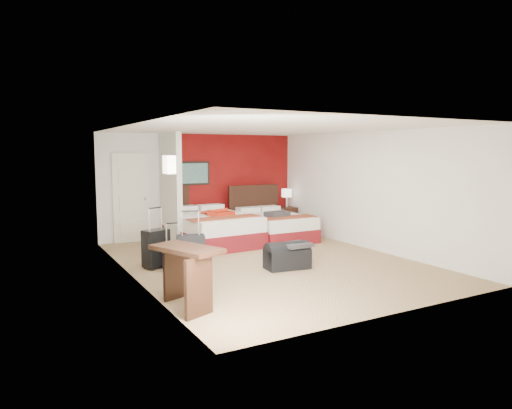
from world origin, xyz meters
TOP-DOWN VIEW (x-y plane):
  - ground at (0.00, 0.00)m, footprint 6.50×6.50m
  - room_walls at (-1.40, 1.42)m, footprint 5.02×6.52m
  - red_accent_panel at (0.75, 3.23)m, footprint 3.50×0.04m
  - partition_wall at (-1.00, 2.61)m, footprint 0.12×1.20m
  - entry_door at (-1.75, 3.20)m, footprint 0.82×0.06m
  - bed_left at (-0.23, 2.09)m, footprint 1.69×2.32m
  - bed_right at (1.31, 1.94)m, footprint 1.35×1.93m
  - red_suitcase_open at (-0.13, 1.99)m, footprint 0.70×0.83m
  - jacket_bundle at (1.21, 1.64)m, footprint 0.53×0.44m
  - nightstand at (2.24, 2.84)m, footprint 0.48×0.48m
  - table_lamp at (2.24, 2.84)m, footprint 0.27×0.27m
  - suitcase_black at (-1.98, 0.55)m, footprint 0.51×0.42m
  - suitcase_charcoal at (-1.65, -0.32)m, footprint 0.52×0.40m
  - suitcase_navy at (-1.78, 0.23)m, footprint 0.34×0.22m
  - duffel_bag at (0.05, -0.61)m, footprint 0.82×0.50m
  - jacket_draped at (0.20, -0.66)m, footprint 0.52×0.45m
  - desk at (-2.24, -1.72)m, footprint 0.83×1.10m

SIDE VIEW (x-z plane):
  - ground at x=0.00m, z-range 0.00..0.00m
  - duffel_bag at x=0.05m, z-range 0.00..0.39m
  - suitcase_navy at x=-1.78m, z-range 0.00..0.46m
  - bed_right at x=1.31m, z-range 0.00..0.58m
  - nightstand at x=2.24m, z-range 0.00..0.62m
  - suitcase_black at x=-1.98m, z-range 0.00..0.66m
  - bed_left at x=-0.23m, z-range 0.00..0.67m
  - suitcase_charcoal at x=-1.65m, z-range 0.00..0.67m
  - desk at x=-2.24m, z-range 0.00..0.82m
  - jacket_draped at x=0.20m, z-range 0.39..0.46m
  - jacket_bundle at x=1.21m, z-range 0.58..0.69m
  - red_suitcase_open at x=-0.13m, z-range 0.67..0.76m
  - table_lamp at x=2.24m, z-range 0.62..1.10m
  - entry_door at x=-1.75m, z-range 0.00..2.05m
  - red_accent_panel at x=0.75m, z-range 0.00..2.50m
  - partition_wall at x=-1.00m, z-range 0.00..2.50m
  - room_walls at x=-1.40m, z-range 0.01..2.51m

